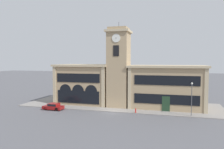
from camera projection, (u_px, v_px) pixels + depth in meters
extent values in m
plane|color=#56565B|center=(112.00, 112.00, 42.37)|extent=(300.00, 300.00, 0.00)
cube|color=gray|center=(120.00, 105.00, 49.10)|extent=(43.33, 14.01, 0.15)
cube|color=tan|center=(119.00, 70.00, 47.02)|extent=(4.36, 4.36, 16.00)
cube|color=tan|center=(119.00, 32.00, 46.51)|extent=(5.06, 5.06, 0.45)
cube|color=tan|center=(119.00, 29.00, 46.48)|extent=(4.01, 4.01, 0.60)
cylinder|color=#4C4C51|center=(119.00, 25.00, 46.42)|extent=(0.10, 0.10, 1.20)
cylinder|color=silver|center=(116.00, 38.00, 44.47)|extent=(1.74, 0.10, 1.74)
cylinder|color=black|center=(116.00, 38.00, 44.40)|extent=(0.14, 0.04, 0.14)
cylinder|color=silver|center=(109.00, 39.00, 47.22)|extent=(0.10, 1.74, 1.74)
cylinder|color=black|center=(108.00, 39.00, 47.24)|extent=(0.04, 0.14, 0.14)
cube|color=black|center=(116.00, 51.00, 44.64)|extent=(1.22, 0.10, 2.20)
cube|color=tan|center=(86.00, 85.00, 51.73)|extent=(12.21, 8.83, 8.71)
cube|color=tan|center=(86.00, 65.00, 51.45)|extent=(12.91, 9.53, 0.45)
cube|color=tan|center=(54.00, 86.00, 49.00)|extent=(0.70, 0.16, 8.71)
cube|color=tan|center=(103.00, 88.00, 45.87)|extent=(0.70, 0.16, 8.71)
cube|color=black|center=(78.00, 78.00, 47.34)|extent=(10.01, 0.10, 1.92)
cube|color=black|center=(78.00, 97.00, 47.60)|extent=(9.76, 0.10, 2.79)
cylinder|color=black|center=(65.00, 90.00, 48.33)|extent=(2.69, 0.06, 2.69)
cylinder|color=black|center=(78.00, 91.00, 47.50)|extent=(2.69, 0.06, 2.69)
cylinder|color=black|center=(91.00, 91.00, 46.67)|extent=(2.69, 0.06, 2.69)
cube|color=tan|center=(167.00, 87.00, 46.66)|extent=(15.18, 8.83, 8.60)
cube|color=tan|center=(167.00, 66.00, 46.37)|extent=(15.88, 9.53, 0.45)
cube|color=tan|center=(129.00, 89.00, 44.33)|extent=(0.70, 0.16, 8.60)
cube|color=tan|center=(206.00, 92.00, 40.39)|extent=(0.70, 0.16, 8.60)
cube|color=black|center=(166.00, 80.00, 42.26)|extent=(12.45, 0.10, 1.89)
cube|color=#1E3823|center=(166.00, 104.00, 42.54)|extent=(1.50, 0.12, 3.10)
cube|color=black|center=(166.00, 99.00, 42.49)|extent=(12.45, 0.10, 1.93)
cube|color=maroon|center=(53.00, 107.00, 44.51)|extent=(4.19, 2.00, 0.64)
cube|color=maroon|center=(54.00, 105.00, 44.42)|extent=(2.03, 1.76, 0.53)
cube|color=black|center=(54.00, 105.00, 44.42)|extent=(1.95, 1.79, 0.40)
cylinder|color=black|center=(45.00, 109.00, 44.10)|extent=(0.70, 0.24, 0.70)
cylinder|color=black|center=(50.00, 107.00, 45.70)|extent=(0.70, 0.24, 0.70)
cylinder|color=black|center=(57.00, 109.00, 43.34)|extent=(0.70, 0.24, 0.70)
cylinder|color=black|center=(61.00, 108.00, 44.94)|extent=(0.70, 0.24, 0.70)
cylinder|color=#4C4C51|center=(192.00, 100.00, 38.81)|extent=(0.12, 0.12, 5.65)
sphere|color=silver|center=(192.00, 83.00, 38.62)|extent=(0.36, 0.36, 0.36)
cylinder|color=red|center=(136.00, 111.00, 41.40)|extent=(0.22, 0.22, 0.70)
sphere|color=red|center=(136.00, 109.00, 41.38)|extent=(0.19, 0.19, 0.19)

